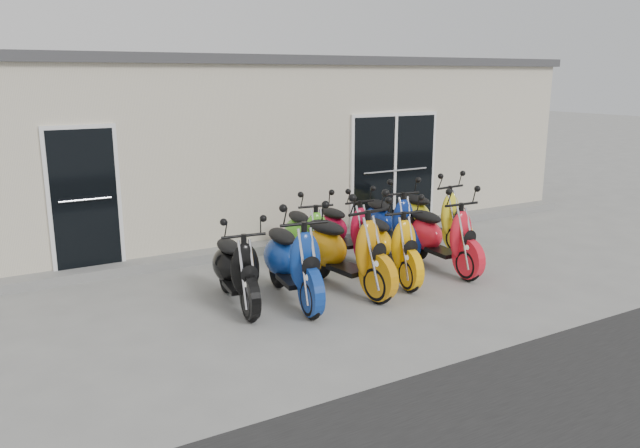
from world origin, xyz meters
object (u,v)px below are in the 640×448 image
at_px(scooter_front_blue, 292,249).
at_px(scooter_front_orange_a, 345,239).
at_px(scooter_front_red, 442,226).
at_px(scooter_back_red, 345,221).
at_px(scooter_back_yellow, 431,208).
at_px(scooter_back_blue, 390,214).
at_px(scooter_back_green, 307,226).
at_px(scooter_front_orange_b, 389,235).
at_px(scooter_front_black, 236,258).

bearing_deg(scooter_front_blue, scooter_front_orange_a, 10.55).
relative_size(scooter_front_red, scooter_back_red, 1.09).
bearing_deg(scooter_back_yellow, scooter_front_red, -128.64).
distance_m(scooter_back_red, scooter_back_blue, 0.88).
relative_size(scooter_front_blue, scooter_back_green, 1.12).
distance_m(scooter_back_red, scooter_back_yellow, 1.77).
bearing_deg(scooter_back_yellow, scooter_front_orange_b, -152.28).
relative_size(scooter_back_red, scooter_back_blue, 0.93).
distance_m(scooter_front_red, scooter_back_blue, 1.22).
distance_m(scooter_front_black, scooter_back_red, 2.69).
distance_m(scooter_front_black, scooter_front_orange_b, 2.42).
height_order(scooter_front_black, scooter_back_red, scooter_front_black).
distance_m(scooter_front_red, scooter_back_yellow, 1.43).
relative_size(scooter_front_orange_a, scooter_back_blue, 1.10).
height_order(scooter_front_blue, scooter_front_orange_a, scooter_front_orange_a).
relative_size(scooter_front_black, scooter_front_red, 0.94).
bearing_deg(scooter_back_red, scooter_back_yellow, -5.15).
relative_size(scooter_front_black, scooter_front_orange_b, 0.96).
xyz_separation_m(scooter_front_orange_b, scooter_front_red, (1.00, -0.04, 0.02)).
bearing_deg(scooter_back_blue, scooter_back_yellow, 6.28).
relative_size(scooter_front_blue, scooter_back_yellow, 1.05).
bearing_deg(scooter_front_orange_a, scooter_front_blue, 175.91).
xyz_separation_m(scooter_front_black, scooter_front_orange_b, (2.42, -0.11, 0.03)).
height_order(scooter_front_orange_b, scooter_back_yellow, scooter_back_yellow).
xyz_separation_m(scooter_front_black, scooter_back_green, (1.69, 1.11, -0.00)).
xyz_separation_m(scooter_front_black, scooter_front_blue, (0.72, -0.23, 0.08)).
relative_size(scooter_front_black, scooter_front_blue, 0.89).
bearing_deg(scooter_front_orange_b, scooter_front_red, 5.69).
distance_m(scooter_front_blue, scooter_back_red, 2.20).
distance_m(scooter_front_blue, scooter_back_yellow, 3.72).
relative_size(scooter_back_blue, scooter_back_yellow, 0.98).
relative_size(scooter_front_black, scooter_front_orange_a, 0.87).
bearing_deg(scooter_front_orange_a, scooter_back_green, 78.99).
height_order(scooter_front_orange_b, scooter_back_red, scooter_front_orange_b).
bearing_deg(scooter_back_blue, scooter_back_red, -176.58).
xyz_separation_m(scooter_front_black, scooter_front_red, (3.42, -0.15, 0.04)).
relative_size(scooter_front_black, scooter_back_green, 1.00).
bearing_deg(scooter_front_orange_b, scooter_back_blue, 60.53).
bearing_deg(scooter_back_red, scooter_front_blue, -144.08).
bearing_deg(scooter_front_blue, scooter_front_red, 9.77).
xyz_separation_m(scooter_front_orange_a, scooter_back_yellow, (2.62, 1.24, -0.05)).
xyz_separation_m(scooter_front_black, scooter_back_blue, (3.31, 1.07, 0.03)).
xyz_separation_m(scooter_back_red, scooter_back_yellow, (1.77, -0.08, 0.06)).
bearing_deg(scooter_back_blue, scooter_front_orange_b, -119.73).
xyz_separation_m(scooter_front_orange_b, scooter_back_green, (-0.72, 1.22, -0.03)).
distance_m(scooter_front_blue, scooter_front_orange_a, 0.88).
bearing_deg(scooter_back_red, scooter_back_blue, -6.60).
xyz_separation_m(scooter_front_blue, scooter_front_orange_a, (0.88, 0.04, 0.02)).
bearing_deg(scooter_front_red, scooter_back_green, 146.29).
bearing_deg(scooter_front_orange_b, scooter_back_green, 128.50).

